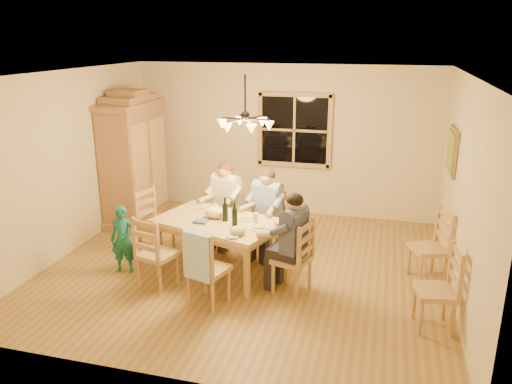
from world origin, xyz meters
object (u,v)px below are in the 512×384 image
(wine_bottle_a, at_px, (225,209))
(chair_spare_back, at_px, (427,259))
(dining_table, at_px, (218,227))
(chair_far_left, at_px, (226,227))
(chair_far_right, at_px, (267,237))
(chandelier, at_px, (245,123))
(chair_near_left, at_px, (158,265))
(chair_spare_front, at_px, (434,303))
(adult_plaid_man, at_px, (267,203))
(armoire, at_px, (134,162))
(wine_bottle_b, at_px, (235,214))
(child, at_px, (123,240))
(chair_end_left, at_px, (157,234))
(chair_near_right, at_px, (209,280))
(chair_end_right, at_px, (292,270))
(adult_slate_man, at_px, (293,231))
(adult_woman, at_px, (225,195))

(wine_bottle_a, distance_m, chair_spare_back, 2.80)
(dining_table, distance_m, chair_far_left, 0.95)
(dining_table, xyz_separation_m, chair_far_left, (-0.17, 0.87, -0.35))
(chair_far_right, distance_m, chair_spare_back, 2.28)
(chandelier, distance_m, chair_near_left, 2.18)
(chair_spare_front, bearing_deg, adult_plaid_man, 49.39)
(chair_far_left, bearing_deg, armoire, -3.79)
(dining_table, distance_m, wine_bottle_b, 0.42)
(armoire, xyz_separation_m, child, (0.81, -1.93, -0.58))
(chair_end_left, bearing_deg, child, 3.43)
(chair_spare_back, bearing_deg, chair_near_left, 85.08)
(child, bearing_deg, chair_far_left, 35.81)
(armoire, xyz_separation_m, chair_near_right, (2.25, -2.44, -0.75))
(dining_table, xyz_separation_m, chair_near_left, (-0.62, -0.63, -0.35))
(wine_bottle_b, bearing_deg, chair_end_left, 160.99)
(wine_bottle_a, bearing_deg, adult_plaid_man, 57.41)
(chair_end_right, bearing_deg, chair_end_left, 90.00)
(chair_end_left, distance_m, adult_plaid_man, 1.75)
(chair_near_right, xyz_separation_m, child, (-1.43, 0.51, 0.18))
(adult_slate_man, distance_m, wine_bottle_a, 1.05)
(chandelier, distance_m, wine_bottle_a, 1.19)
(adult_woman, height_order, child, adult_woman)
(child, bearing_deg, wine_bottle_b, -4.92)
(chair_end_left, relative_size, adult_woman, 1.13)
(chair_far_right, height_order, chair_near_left, same)
(chair_near_left, relative_size, chair_end_left, 1.00)
(adult_woman, height_order, wine_bottle_b, adult_woman)
(dining_table, distance_m, chair_end_left, 1.20)
(chandelier, xyz_separation_m, wine_bottle_a, (-0.24, -0.19, -1.15))
(chair_spare_back, bearing_deg, dining_table, 76.69)
(chair_near_right, bearing_deg, adult_plaid_man, 93.37)
(adult_slate_man, distance_m, child, 2.39)
(chair_near_right, xyz_separation_m, adult_woman, (-0.35, 1.73, 0.54))
(chair_far_left, height_order, chair_spare_front, same)
(chair_far_left, distance_m, wine_bottle_b, 1.28)
(armoire, height_order, adult_plaid_man, armoire)
(chair_spare_back, bearing_deg, adult_plaid_man, 62.36)
(chair_end_right, bearing_deg, dining_table, 90.00)
(adult_plaid_man, relative_size, chair_spare_back, 0.88)
(chair_end_right, bearing_deg, chair_near_left, 116.57)
(armoire, xyz_separation_m, dining_table, (2.07, -1.57, -0.40))
(chair_near_right, distance_m, chair_spare_back, 2.94)
(chair_far_left, distance_m, chair_end_left, 1.07)
(adult_plaid_man, distance_m, chair_spare_back, 2.34)
(chair_near_left, bearing_deg, adult_slate_man, 26.57)
(adult_woman, xyz_separation_m, adult_slate_man, (1.27, -1.19, 0.00))
(adult_plaid_man, bearing_deg, chair_end_left, 27.98)
(chair_far_right, bearing_deg, adult_slate_man, 136.64)
(adult_woman, xyz_separation_m, wine_bottle_a, (0.28, -0.87, 0.08))
(chair_near_left, relative_size, adult_woman, 1.13)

